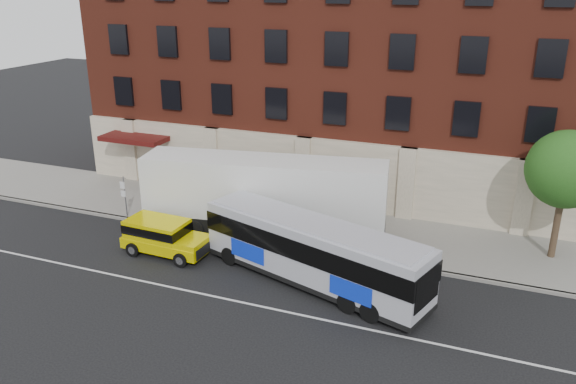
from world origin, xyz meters
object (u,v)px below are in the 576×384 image
at_px(sign_pole, 124,195).
at_px(city_bus, 313,250).
at_px(yellow_suv, 162,235).
at_px(shipping_container, 264,198).
at_px(street_tree, 567,172).

xyz_separation_m(sign_pole, city_bus, (12.10, -3.06, 0.18)).
xyz_separation_m(city_bus, yellow_suv, (-7.81, 0.16, -0.64)).
height_order(sign_pole, city_bus, city_bus).
xyz_separation_m(sign_pole, shipping_container, (8.04, 0.91, 0.60)).
distance_m(sign_pole, shipping_container, 8.11).
relative_size(sign_pole, yellow_suv, 0.55).
distance_m(sign_pole, city_bus, 12.49).
distance_m(street_tree, yellow_suv, 19.12).
bearing_deg(city_bus, street_tree, 32.78).
relative_size(yellow_suv, shipping_container, 0.36).
xyz_separation_m(city_bus, shipping_container, (-4.07, 3.97, 0.42)).
bearing_deg(sign_pole, yellow_suv, -34.09).
bearing_deg(shipping_container, street_tree, 9.83).
height_order(street_tree, yellow_suv, street_tree).
bearing_deg(city_bus, sign_pole, 165.80).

